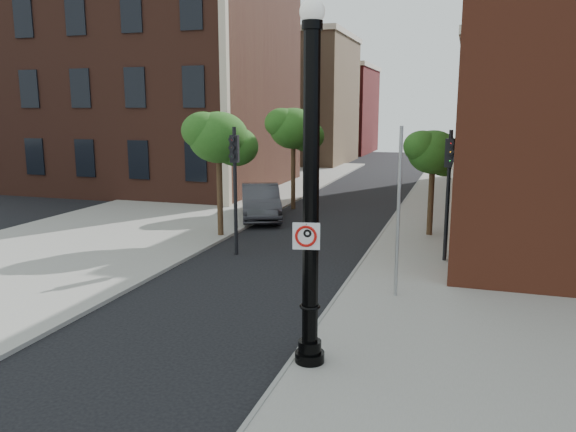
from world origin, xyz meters
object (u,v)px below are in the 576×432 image
(no_parking_sign, at_px, (306,236))
(traffic_signal_left, at_px, (235,170))
(lamppost, at_px, (311,208))
(parked_car, at_px, (261,202))
(traffic_signal_right, at_px, (449,175))

(no_parking_sign, bearing_deg, traffic_signal_left, 109.28)
(lamppost, height_order, parked_car, lamppost)
(traffic_signal_left, height_order, traffic_signal_right, traffic_signal_left)
(no_parking_sign, xyz_separation_m, parked_car, (-6.60, 15.05, -2.02))
(parked_car, height_order, traffic_signal_left, traffic_signal_left)
(traffic_signal_left, xyz_separation_m, traffic_signal_right, (7.46, 1.10, -0.04))
(lamppost, xyz_separation_m, no_parking_sign, (-0.04, -0.18, -0.54))
(traffic_signal_right, bearing_deg, no_parking_sign, -90.68)
(traffic_signal_left, relative_size, traffic_signal_right, 1.01)
(lamppost, bearing_deg, parked_car, 114.07)
(no_parking_sign, height_order, traffic_signal_left, traffic_signal_left)
(no_parking_sign, bearing_deg, traffic_signal_right, 63.47)
(lamppost, xyz_separation_m, traffic_signal_right, (2.37, 9.19, -0.28))
(no_parking_sign, bearing_deg, parked_car, 101.55)
(parked_car, distance_m, traffic_signal_left, 7.34)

